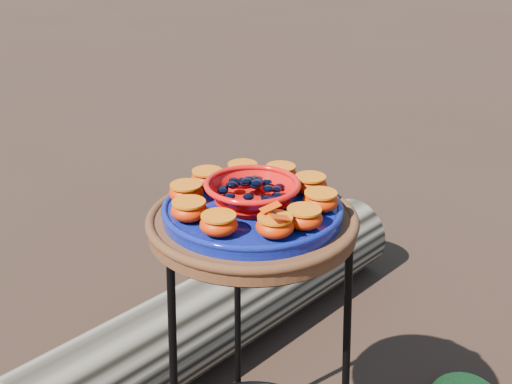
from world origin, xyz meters
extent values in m
cylinder|color=#3C1C0E|center=(0.00, 0.00, 0.72)|extent=(0.41, 0.41, 0.03)
cylinder|color=#030046|center=(0.00, 0.00, 0.74)|extent=(0.35, 0.35, 0.02)
ellipsoid|color=#A63300|center=(0.02, -0.13, 0.78)|extent=(0.07, 0.07, 0.04)
ellipsoid|color=#A63300|center=(0.07, -0.11, 0.78)|extent=(0.07, 0.07, 0.04)
ellipsoid|color=#A63300|center=(0.12, -0.04, 0.78)|extent=(0.07, 0.07, 0.04)
ellipsoid|color=#A63300|center=(0.13, 0.04, 0.78)|extent=(0.07, 0.07, 0.04)
ellipsoid|color=#A63300|center=(0.08, 0.10, 0.78)|extent=(0.07, 0.07, 0.04)
ellipsoid|color=#A63300|center=(0.00, 0.13, 0.78)|extent=(0.07, 0.07, 0.04)
ellipsoid|color=#A63300|center=(-0.07, 0.11, 0.78)|extent=(0.07, 0.07, 0.04)
ellipsoid|color=#A63300|center=(-0.12, 0.04, 0.78)|extent=(0.07, 0.07, 0.04)
ellipsoid|color=#A63300|center=(-0.13, -0.04, 0.78)|extent=(0.07, 0.07, 0.04)
ellipsoid|color=#A63300|center=(-0.08, -0.10, 0.78)|extent=(0.07, 0.07, 0.04)
ellipsoid|color=#1D631E|center=(-0.24, 0.49, 0.08)|extent=(0.30, 0.30, 0.15)
camera|label=1|loc=(-0.21, -1.11, 1.29)|focal=45.00mm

